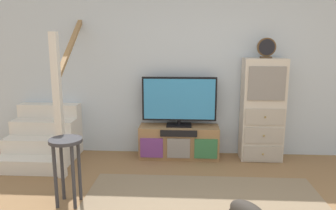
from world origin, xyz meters
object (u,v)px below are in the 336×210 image
object	(u,v)px
media_console	(179,142)
desk_clock	(266,48)
side_cabinet	(262,110)
television	(179,100)
bar_stool_near	(67,156)

from	to	relation	value
media_console	desk_clock	world-z (taller)	desk_clock
media_console	side_cabinet	world-z (taller)	side_cabinet
side_cabinet	desk_clock	bearing A→B (deg)	-79.72
television	side_cabinet	bearing A→B (deg)	-0.66
media_console	desk_clock	bearing A→B (deg)	-0.23
television	side_cabinet	world-z (taller)	side_cabinet
television	desk_clock	distance (m)	1.40
television	bar_stool_near	world-z (taller)	television
desk_clock	media_console	bearing A→B (deg)	179.77
television	desk_clock	bearing A→B (deg)	-1.39
side_cabinet	bar_stool_near	world-z (taller)	side_cabinet
media_console	bar_stool_near	bearing A→B (deg)	-127.83
media_console	television	distance (m)	0.62
media_console	television	world-z (taller)	television
media_console	television	size ratio (longest dim) A/B	1.08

